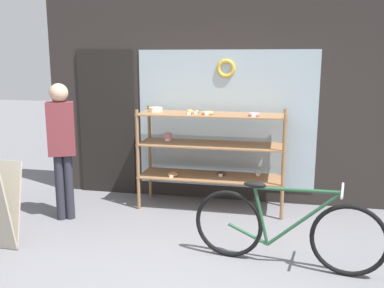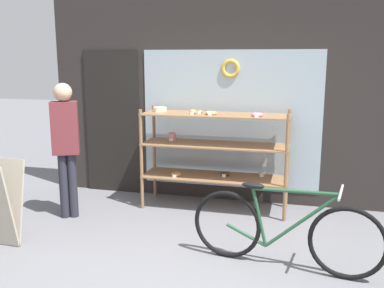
% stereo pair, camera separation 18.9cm
% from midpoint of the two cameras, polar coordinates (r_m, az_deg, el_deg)
% --- Properties ---
extents(ground_plane, '(30.00, 30.00, 0.00)m').
position_cam_midpoint_polar(ground_plane, '(3.98, -3.06, -18.65)').
color(ground_plane, slate).
extents(storefront_facade, '(4.83, 0.13, 3.70)m').
position_cam_midpoint_polar(storefront_facade, '(5.95, 3.82, 9.45)').
color(storefront_facade, '#2D2826').
rests_on(storefront_facade, ground_plane).
extents(display_case, '(1.92, 0.56, 1.34)m').
position_cam_midpoint_polar(display_case, '(5.64, 3.78, -0.31)').
color(display_case, '#8E6642').
rests_on(display_case, ground_plane).
extents(bicycle, '(1.83, 0.47, 0.83)m').
position_cam_midpoint_polar(bicycle, '(4.26, 13.33, -11.21)').
color(bicycle, black).
rests_on(bicycle, ground_plane).
extents(pedestrian, '(0.37, 0.30, 1.70)m').
position_cam_midpoint_polar(pedestrian, '(5.46, -15.57, 0.58)').
color(pedestrian, '#282833').
rests_on(pedestrian, ground_plane).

